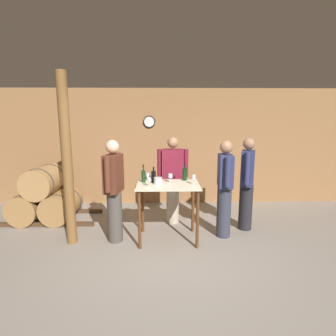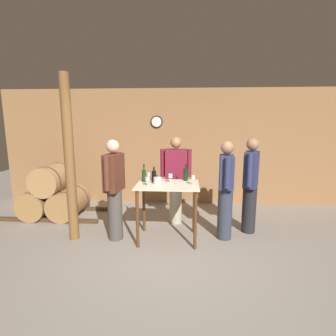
{
  "view_description": "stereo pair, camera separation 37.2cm",
  "coord_description": "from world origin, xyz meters",
  "px_view_note": "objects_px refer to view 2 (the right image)",
  "views": [
    {
      "loc": [
        -0.17,
        -3.42,
        1.97
      ],
      "look_at": [
        -0.09,
        0.81,
        1.2
      ],
      "focal_mm": 28.0,
      "sensor_mm": 36.0,
      "label": 1
    },
    {
      "loc": [
        0.2,
        -3.41,
        1.97
      ],
      "look_at": [
        -0.09,
        0.81,
        1.2
      ],
      "focal_mm": 28.0,
      "sensor_mm": 36.0,
      "label": 2
    }
  ],
  "objects_px": {
    "wine_bottle_left": "(154,176)",
    "person_visitor_near_door": "(226,188)",
    "wine_bottle_far_left": "(144,175)",
    "wine_glass_far_side": "(193,178)",
    "wooden_post": "(69,160)",
    "wine_glass_near_left": "(149,175)",
    "ice_bucket": "(158,181)",
    "person_visitor_bearded": "(176,178)",
    "wine_glass_near_center": "(148,179)",
    "person_visitor_with_scarf": "(250,184)",
    "wine_glass_near_right": "(170,176)",
    "wine_bottle_center": "(186,174)",
    "person_host": "(114,188)"
  },
  "relations": [
    {
      "from": "wine_glass_near_left",
      "to": "wine_glass_near_center",
      "type": "xyz_separation_m",
      "value": [
        0.04,
        -0.39,
        0.01
      ]
    },
    {
      "from": "person_visitor_near_door",
      "to": "wine_bottle_far_left",
      "type": "bearing_deg",
      "value": 178.4
    },
    {
      "from": "wine_glass_far_side",
      "to": "person_visitor_near_door",
      "type": "bearing_deg",
      "value": 14.28
    },
    {
      "from": "wine_bottle_far_left",
      "to": "person_visitor_with_scarf",
      "type": "distance_m",
      "value": 1.86
    },
    {
      "from": "wine_bottle_far_left",
      "to": "person_visitor_bearded",
      "type": "relative_size",
      "value": 0.18
    },
    {
      "from": "wine_glass_far_side",
      "to": "wooden_post",
      "type": "bearing_deg",
      "value": -178.3
    },
    {
      "from": "wooden_post",
      "to": "wine_glass_near_left",
      "type": "bearing_deg",
      "value": 14.99
    },
    {
      "from": "wine_glass_near_left",
      "to": "wine_glass_near_center",
      "type": "bearing_deg",
      "value": -84.23
    },
    {
      "from": "person_host",
      "to": "person_visitor_near_door",
      "type": "distance_m",
      "value": 1.83
    },
    {
      "from": "wine_glass_near_left",
      "to": "wine_glass_far_side",
      "type": "relative_size",
      "value": 0.88
    },
    {
      "from": "wine_bottle_far_left",
      "to": "person_visitor_bearded",
      "type": "xyz_separation_m",
      "value": [
        0.51,
        0.62,
        -0.18
      ]
    },
    {
      "from": "wine_glass_near_center",
      "to": "wine_glass_near_right",
      "type": "distance_m",
      "value": 0.43
    },
    {
      "from": "person_visitor_with_scarf",
      "to": "person_visitor_near_door",
      "type": "xyz_separation_m",
      "value": [
        -0.47,
        -0.3,
        -0.02
      ]
    },
    {
      "from": "wine_glass_near_left",
      "to": "person_visitor_bearded",
      "type": "xyz_separation_m",
      "value": [
        0.45,
        0.52,
        -0.17
      ]
    },
    {
      "from": "wine_glass_near_center",
      "to": "person_host",
      "type": "distance_m",
      "value": 0.6
    },
    {
      "from": "wine_bottle_far_left",
      "to": "wine_bottle_center",
      "type": "relative_size",
      "value": 1.04
    },
    {
      "from": "wooden_post",
      "to": "ice_bucket",
      "type": "xyz_separation_m",
      "value": [
        1.41,
        0.09,
        -0.34
      ]
    },
    {
      "from": "wine_glass_near_center",
      "to": "person_visitor_near_door",
      "type": "height_order",
      "value": "person_visitor_near_door"
    },
    {
      "from": "wine_bottle_left",
      "to": "ice_bucket",
      "type": "distance_m",
      "value": 0.17
    },
    {
      "from": "wine_bottle_far_left",
      "to": "ice_bucket",
      "type": "relative_size",
      "value": 2.23
    },
    {
      "from": "wine_bottle_far_left",
      "to": "wine_glass_near_right",
      "type": "relative_size",
      "value": 1.96
    },
    {
      "from": "wine_glass_near_center",
      "to": "person_visitor_near_door",
      "type": "distance_m",
      "value": 1.3
    },
    {
      "from": "person_host",
      "to": "person_visitor_near_door",
      "type": "height_order",
      "value": "person_host"
    },
    {
      "from": "wooden_post",
      "to": "wine_glass_far_side",
      "type": "height_order",
      "value": "wooden_post"
    },
    {
      "from": "wooden_post",
      "to": "person_visitor_with_scarf",
      "type": "xyz_separation_m",
      "value": [
        3.0,
        0.5,
        -0.46
      ]
    },
    {
      "from": "wine_glass_far_side",
      "to": "person_visitor_bearded",
      "type": "bearing_deg",
      "value": 111.23
    },
    {
      "from": "person_visitor_near_door",
      "to": "wine_glass_near_left",
      "type": "bearing_deg",
      "value": 174.17
    },
    {
      "from": "wine_glass_far_side",
      "to": "ice_bucket",
      "type": "distance_m",
      "value": 0.58
    },
    {
      "from": "wine_glass_near_right",
      "to": "person_visitor_near_door",
      "type": "xyz_separation_m",
      "value": [
        0.92,
        -0.0,
        -0.19
      ]
    },
    {
      "from": "wine_bottle_left",
      "to": "wine_glass_far_side",
      "type": "distance_m",
      "value": 0.68
    },
    {
      "from": "wine_bottle_left",
      "to": "person_visitor_near_door",
      "type": "bearing_deg",
      "value": -1.81
    },
    {
      "from": "wine_bottle_far_left",
      "to": "wine_bottle_left",
      "type": "relative_size",
      "value": 1.14
    },
    {
      "from": "wine_bottle_far_left",
      "to": "wine_glass_far_side",
      "type": "distance_m",
      "value": 0.84
    },
    {
      "from": "wine_glass_near_left",
      "to": "ice_bucket",
      "type": "distance_m",
      "value": 0.3
    },
    {
      "from": "wine_bottle_center",
      "to": "wine_glass_near_center",
      "type": "xyz_separation_m",
      "value": [
        -0.6,
        -0.43,
        -0.0
      ]
    },
    {
      "from": "wine_bottle_far_left",
      "to": "person_host",
      "type": "distance_m",
      "value": 0.53
    },
    {
      "from": "wine_glass_near_center",
      "to": "person_visitor_with_scarf",
      "type": "bearing_deg",
      "value": 17.79
    },
    {
      "from": "wine_bottle_center",
      "to": "person_visitor_bearded",
      "type": "distance_m",
      "value": 0.55
    },
    {
      "from": "wine_bottle_far_left",
      "to": "wine_glass_near_left",
      "type": "relative_size",
      "value": 2.12
    },
    {
      "from": "person_visitor_near_door",
      "to": "wine_glass_far_side",
      "type": "bearing_deg",
      "value": -165.72
    },
    {
      "from": "wine_bottle_left",
      "to": "wine_glass_near_left",
      "type": "relative_size",
      "value": 1.85
    },
    {
      "from": "wine_bottle_center",
      "to": "wine_glass_near_center",
      "type": "relative_size",
      "value": 1.98
    },
    {
      "from": "wine_bottle_left",
      "to": "person_host",
      "type": "height_order",
      "value": "person_host"
    },
    {
      "from": "person_host",
      "to": "person_visitor_near_door",
      "type": "relative_size",
      "value": 1.02
    },
    {
      "from": "wine_bottle_center",
      "to": "wine_glass_near_center",
      "type": "height_order",
      "value": "wine_bottle_center"
    },
    {
      "from": "ice_bucket",
      "to": "wine_glass_near_left",
      "type": "bearing_deg",
      "value": 127.53
    },
    {
      "from": "wine_bottle_center",
      "to": "wine_glass_near_left",
      "type": "bearing_deg",
      "value": -176.13
    },
    {
      "from": "wine_glass_far_side",
      "to": "person_host",
      "type": "distance_m",
      "value": 1.3
    },
    {
      "from": "wine_glass_far_side",
      "to": "person_host",
      "type": "xyz_separation_m",
      "value": [
        -1.29,
        -0.01,
        -0.18
      ]
    },
    {
      "from": "wine_glass_near_left",
      "to": "wine_glass_near_right",
      "type": "height_order",
      "value": "wine_glass_near_right"
    }
  ]
}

